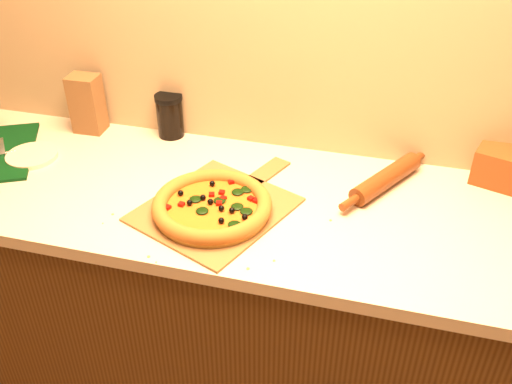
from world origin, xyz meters
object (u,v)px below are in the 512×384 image
pizza_peel (218,207)px  rolling_pin (386,178)px  dark_jar (170,115)px  side_plate (32,156)px  pizza (212,206)px

pizza_peel → rolling_pin: size_ratio=1.52×
dark_jar → side_plate: 0.47m
dark_jar → side_plate: size_ratio=0.92×
dark_jar → side_plate: (-0.38, -0.26, -0.07)m
pizza_peel → side_plate: side_plate is taller
pizza_peel → pizza: (-0.01, -0.03, 0.03)m
pizza_peel → side_plate: 0.68m
rolling_pin → side_plate: (-1.12, -0.12, -0.02)m
pizza → side_plate: 0.68m
pizza_peel → dark_jar: (-0.29, 0.37, 0.07)m
rolling_pin → side_plate: rolling_pin is taller
rolling_pin → dark_jar: dark_jar is taller
pizza_peel → dark_jar: bearing=150.6°
pizza → rolling_pin: (0.46, 0.27, -0.00)m
pizza → side_plate: size_ratio=2.05×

